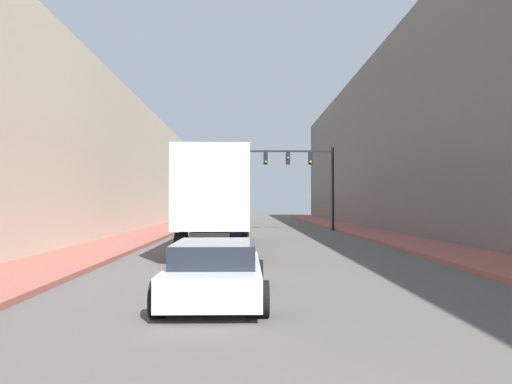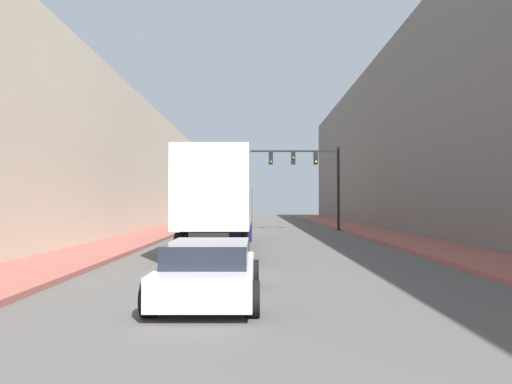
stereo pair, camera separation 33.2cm
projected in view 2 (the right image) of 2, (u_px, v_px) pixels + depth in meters
sidewalk_right at (374, 233)px, 31.88m from camera, size 3.00×80.00×0.15m
sidewalk_left at (157, 233)px, 31.89m from camera, size 3.00×80.00×0.15m
building_right at (444, 132)px, 32.02m from camera, size 6.00×80.00×13.06m
building_left at (88, 161)px, 31.99m from camera, size 6.00×80.00×9.31m
semi_truck at (222, 199)px, 21.54m from camera, size 2.49×12.50×3.87m
sedan_car at (210, 271)px, 10.25m from camera, size 2.05×4.46×1.20m
traffic_signal_gantry at (313, 171)px, 35.82m from camera, size 6.57×0.35×6.01m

